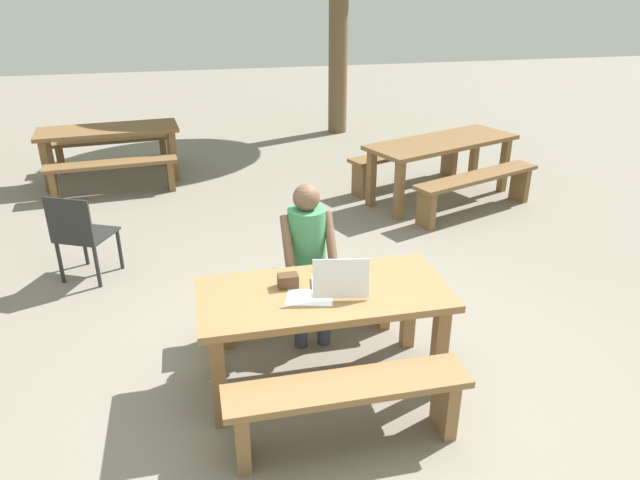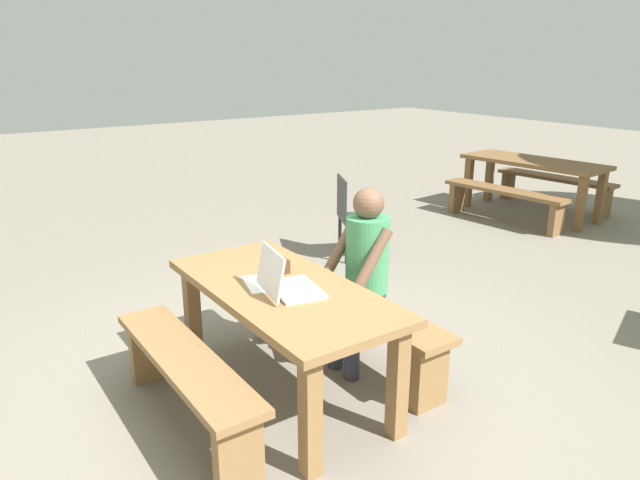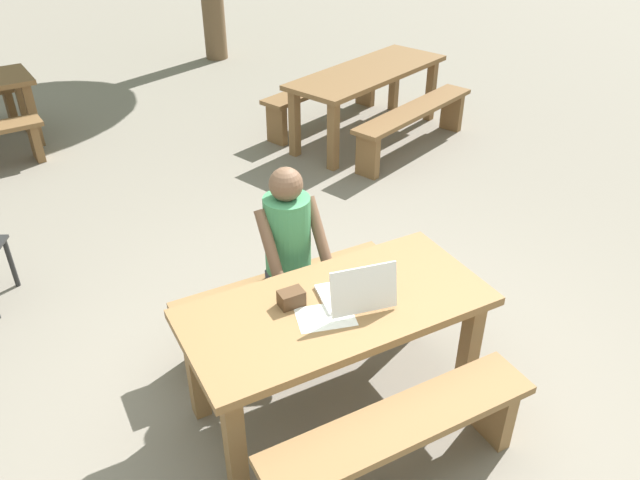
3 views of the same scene
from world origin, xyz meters
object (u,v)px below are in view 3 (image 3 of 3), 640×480
laptop (357,292)px  person_seated (291,249)px  small_pouch (291,298)px  picnic_table_rear (368,80)px  picnic_table_front (337,321)px

laptop → person_seated: 0.64m
laptop → small_pouch: size_ratio=3.07×
laptop → picnic_table_rear: 3.95m
person_seated → picnic_table_rear: (2.23, 2.68, -0.08)m
person_seated → laptop: bearing=-82.5°
picnic_table_front → small_pouch: (-0.22, 0.11, 0.16)m
picnic_table_rear → person_seated: bearing=-150.6°
laptop → picnic_table_front: bearing=-9.8°
small_pouch → person_seated: size_ratio=0.11×
small_pouch → picnic_table_rear: (2.46, 3.16, -0.13)m
small_pouch → person_seated: person_seated is taller
picnic_table_front → person_seated: size_ratio=1.33×
person_seated → picnic_table_front: bearing=-91.8°
picnic_table_front → person_seated: (0.02, 0.59, 0.12)m
laptop → small_pouch: bearing=-14.1°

